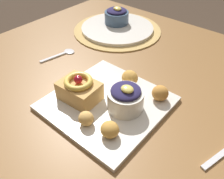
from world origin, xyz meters
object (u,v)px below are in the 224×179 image
object	(u,v)px
fritter_middle	(130,78)
fritter_back	(160,93)
cake_slice	(79,89)
back_plate	(117,28)
back_ramekin	(117,16)
spoon	(62,54)
fritter_front	(110,129)
fritter_extra	(86,118)
berry_ramekin	(126,98)
front_plate	(107,103)

from	to	relation	value
fritter_middle	fritter_back	distance (m)	0.10
cake_slice	back_plate	distance (m)	0.44
back_ramekin	spoon	distance (m)	0.30
fritter_front	fritter_extra	bearing A→B (deg)	-171.15
berry_ramekin	back_ramekin	xyz separation A→B (m)	(-0.33, 0.37, 0.00)
cake_slice	fritter_back	bearing A→B (deg)	39.67
front_plate	fritter_back	bearing A→B (deg)	44.53
fritter_back	back_ramekin	xyz separation A→B (m)	(-0.38, 0.28, 0.02)
spoon	fritter_back	bearing A→B (deg)	-77.80
back_plate	spoon	distance (m)	0.27
fritter_front	front_plate	bearing A→B (deg)	134.33
front_plate	cake_slice	xyz separation A→B (m)	(-0.06, -0.04, 0.04)
fritter_extra	back_plate	size ratio (longest dim) A/B	0.13
front_plate	fritter_extra	bearing A→B (deg)	-81.44
berry_ramekin	fritter_front	bearing A→B (deg)	-73.44
back_plate	fritter_back	bearing A→B (deg)	-36.12
fritter_middle	front_plate	bearing A→B (deg)	-90.36
berry_ramekin	fritter_back	xyz separation A→B (m)	(0.05, 0.09, -0.01)
back_ramekin	berry_ramekin	bearing A→B (deg)	-48.10
berry_ramekin	fritter_back	distance (m)	0.10
back_ramekin	fritter_middle	bearing A→B (deg)	-45.31
fritter_back	back_ramekin	world-z (taller)	back_ramekin
back_ramekin	fritter_extra	bearing A→B (deg)	-57.97
cake_slice	fritter_extra	world-z (taller)	cake_slice
fritter_middle	back_plate	size ratio (longest dim) A/B	0.16
back_plate	back_ramekin	distance (m)	0.05
front_plate	back_ramekin	bearing A→B (deg)	126.38
front_plate	fritter_middle	xyz separation A→B (m)	(0.00, 0.10, 0.03)
spoon	back_plate	bearing A→B (deg)	5.13
front_plate	spoon	world-z (taller)	front_plate
back_ramekin	back_plate	bearing A→B (deg)	-45.18
fritter_extra	back_ramekin	world-z (taller)	back_ramekin
fritter_front	fritter_back	distance (m)	0.18
front_plate	back_ramekin	distance (m)	0.48
berry_ramekin	fritter_extra	distance (m)	0.11
front_plate	back_ramekin	xyz separation A→B (m)	(-0.28, 0.38, 0.04)
front_plate	back_plate	xyz separation A→B (m)	(-0.26, 0.36, 0.01)
cake_slice	back_ramekin	size ratio (longest dim) A/B	1.09
fritter_middle	fritter_extra	bearing A→B (deg)	-86.06
fritter_back	front_plate	bearing A→B (deg)	-135.47
back_plate	cake_slice	bearing A→B (deg)	-63.71
cake_slice	berry_ramekin	world-z (taller)	berry_ramekin
front_plate	berry_ramekin	xyz separation A→B (m)	(0.05, 0.01, 0.04)
front_plate	cake_slice	bearing A→B (deg)	-149.70
back_plate	fritter_extra	bearing A→B (deg)	-58.79
back_plate	back_ramekin	xyz separation A→B (m)	(-0.02, 0.02, 0.04)
back_ramekin	spoon	bearing A→B (deg)	-90.74
front_plate	berry_ramekin	world-z (taller)	berry_ramekin
front_plate	cake_slice	distance (m)	0.08
front_plate	berry_ramekin	bearing A→B (deg)	13.76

